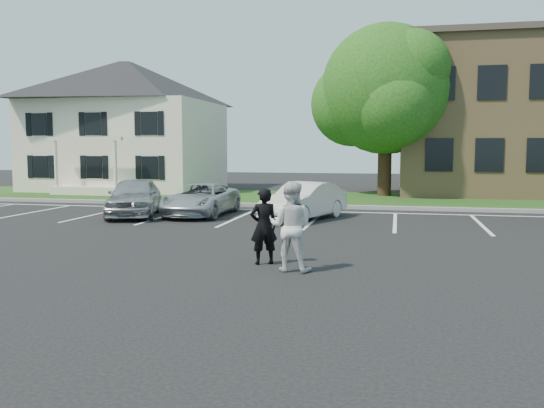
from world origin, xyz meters
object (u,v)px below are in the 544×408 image
object	(u,v)px
house	(127,126)
man_black_suit	(264,226)
man_white_shirt	(291,226)
tree	(388,92)
car_silver_west	(135,197)
car_white_sedan	(304,201)
car_silver_minivan	(201,199)

from	to	relation	value
house	man_black_suit	xyz separation A→B (m)	(13.00, -19.83, -2.99)
man_white_shirt	tree	bearing A→B (deg)	-89.75
car_silver_west	car_white_sedan	size ratio (longest dim) A/B	1.06
car_silver_minivan	house	bearing A→B (deg)	127.86
car_silver_west	man_black_suit	bearing A→B (deg)	-65.94
house	man_white_shirt	world-z (taller)	house
house	car_white_sedan	xyz separation A→B (m)	(12.63, -11.92, -3.16)
man_black_suit	man_white_shirt	world-z (taller)	man_white_shirt
car_silver_minivan	car_white_sedan	distance (m)	4.04
man_black_suit	car_white_sedan	bearing A→B (deg)	-114.59
car_silver_minivan	car_silver_west	bearing A→B (deg)	-161.14
tree	man_white_shirt	bearing A→B (deg)	-94.81
tree	car_white_sedan	distance (m)	11.58
house	tree	size ratio (longest dim) A/B	1.17
tree	man_black_suit	bearing A→B (deg)	-97.15
car_white_sedan	tree	bearing A→B (deg)	96.37
house	car_white_sedan	bearing A→B (deg)	-43.32
tree	car_white_sedan	world-z (taller)	tree
car_silver_west	man_white_shirt	bearing A→B (deg)	-65.13
man_white_shirt	car_white_sedan	bearing A→B (deg)	-77.75
man_black_suit	man_white_shirt	bearing A→B (deg)	114.21
man_black_suit	car_silver_minivan	bearing A→B (deg)	-89.56
man_black_suit	car_white_sedan	distance (m)	7.92
man_white_shirt	car_silver_minivan	distance (m)	10.27
house	tree	distance (m)	15.44
house	car_silver_minivan	xyz separation A→B (m)	(8.62, -11.48, -3.22)
man_black_suit	tree	bearing A→B (deg)	-124.38
house	car_silver_west	bearing A→B (deg)	-62.84
tree	man_black_suit	distance (m)	18.85
man_black_suit	car_silver_west	size ratio (longest dim) A/B	0.39
house	man_black_suit	world-z (taller)	house
tree	car_silver_west	bearing A→B (deg)	-130.42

